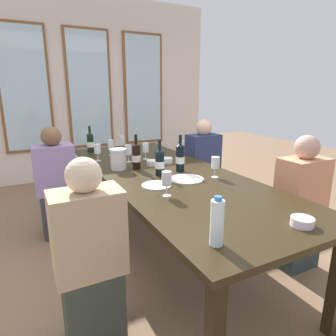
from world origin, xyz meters
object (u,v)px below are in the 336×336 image
Objects in this scene: wine_glass_6 at (98,150)px; seated_person_2 at (90,259)px; wine_bottle_0 at (160,162)px; water_bottle at (217,222)px; seated_person_1 at (203,167)px; wine_bottle_2 at (180,157)px; white_plate_0 at (187,179)px; tasting_bowl_0 at (152,163)px; metal_pitcher at (118,159)px; seated_person_3 at (300,207)px; seated_person_0 at (56,185)px; tasting_bowl_1 at (302,222)px; wine_bottle_1 at (90,142)px; wine_glass_1 at (111,145)px; wine_glass_2 at (128,151)px; wine_glass_3 at (122,140)px; tasting_bowl_2 at (166,160)px; wine_glass_7 at (181,146)px; wine_glass_5 at (145,148)px; wine_glass_4 at (215,164)px; dining_table at (166,179)px; white_plate_1 at (157,185)px; wine_glass_0 at (167,179)px; wine_bottle_3 at (136,156)px.

seated_person_2 is (-0.42, -1.44, -0.33)m from wine_glass_6.
wine_bottle_0 is 0.27× the size of seated_person_2.
seated_person_1 is at bearing 57.76° from water_bottle.
wine_bottle_2 reaches higher than wine_bottle_0.
wine_bottle_0 reaches higher than white_plate_0.
tasting_bowl_0 is (-0.05, 0.56, 0.02)m from white_plate_0.
seated_person_3 is at bearing -41.16° from metal_pitcher.
seated_person_0 reaches higher than wine_bottle_0.
metal_pitcher is 1.59m from seated_person_3.
tasting_bowl_1 is at bearing -27.99° from seated_person_2.
wine_glass_1 is (0.16, -0.26, 0.00)m from wine_bottle_1.
wine_glass_2 and wine_glass_3 have the same top height.
tasting_bowl_2 is (0.55, -0.85, -0.09)m from wine_bottle_1.
wine_glass_7 is (0.45, 0.23, 0.09)m from tasting_bowl_0.
white_plate_0 is 1.21m from wine_glass_1.
wine_glass_7 is (0.87, -0.19, -0.00)m from wine_glass_6.
wine_bottle_2 is (0.08, 0.25, 0.12)m from white_plate_0.
tasting_bowl_1 is 0.11× the size of seated_person_1.
wine_bottle_0 is at bearing -101.77° from wine_glass_5.
dining_table is at bearing 133.20° from wine_glass_4.
wine_bottle_2 is 1.06m from seated_person_3.
wine_glass_2 is (0.07, 0.82, 0.11)m from white_plate_1.
wine_glass_7 is (0.32, 0.54, -0.01)m from wine_bottle_2.
seated_person_1 is (1.19, 1.89, -0.33)m from water_bottle.
tasting_bowl_0 is 0.64× the size of wine_glass_0.
wine_glass_0 is at bearing -95.99° from wine_bottle_3.
wine_bottle_3 is 1.16m from seated_person_1.
wine_glass_4 is at bearing -46.80° from dining_table.
wine_glass_1 is at bearing 98.15° from wine_bottle_0.
wine_bottle_3 is 2.53× the size of tasting_bowl_2.
white_plate_1 is 2.04× the size of tasting_bowl_0.
wine_bottle_3 is at bearing -38.20° from seated_person_0.
wine_glass_0 is at bearing 82.58° from water_bottle.
wine_glass_3 is at bearing 102.99° from tasting_bowl_2.
wine_glass_4 is 1.18m from seated_person_1.
tasting_bowl_0 is at bearing 115.70° from wine_glass_4.
wine_glass_7 is at bearing 65.21° from water_bottle.
wine_glass_7 is at bearing -29.96° from wine_glass_1.
wine_glass_4 is (0.38, -0.27, 0.00)m from wine_bottle_0.
seated_person_3 is at bearing -50.59° from tasting_bowl_0.
metal_pitcher is 0.56m from wine_bottle_2.
wine_glass_6 is at bearing 91.98° from water_bottle.
water_bottle is (-0.52, -1.54, 0.09)m from tasting_bowl_2.
wine_bottle_2 is at bearing -95.82° from tasting_bowl_2.
wine_glass_3 is (0.31, 0.85, 0.02)m from metal_pitcher.
wine_bottle_0 is at bearing -151.30° from dining_table.
wine_glass_2 is (-0.16, 0.53, 0.18)m from dining_table.
tasting_bowl_1 is at bearing -82.21° from dining_table.
wine_bottle_3 is at bearing -63.34° from wine_glass_6.
tasting_bowl_2 is at bearing -23.14° from seated_person_0.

